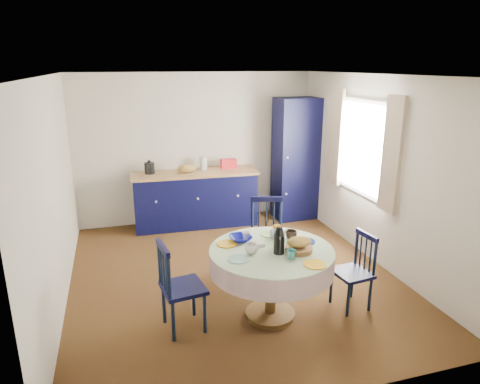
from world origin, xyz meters
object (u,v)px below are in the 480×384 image
object	(u,v)px
mug_a	(251,249)
pantry_cabinet	(296,159)
mug_b	(291,254)
cobalt_bowl	(241,238)
chair_right	(355,271)
mug_d	(246,236)
chair_far	(267,237)
chair_left	(179,286)
mug_c	(291,235)
kitchen_counter	(195,198)
dining_table	(272,260)

from	to	relation	value
mug_a	pantry_cabinet	bearing A→B (deg)	58.77
mug_b	cobalt_bowl	distance (m)	0.66
chair_right	mug_d	distance (m)	1.27
pantry_cabinet	chair_far	distance (m)	2.35
pantry_cabinet	chair_left	size ratio (longest dim) A/B	2.18
chair_far	mug_b	distance (m)	1.24
cobalt_bowl	chair_right	bearing A→B (deg)	-17.35
chair_right	mug_c	xyz separation A→B (m)	(-0.66, 0.26, 0.40)
kitchen_counter	mug_b	distance (m)	3.26
pantry_cabinet	mug_b	xyz separation A→B (m)	(-1.41, -3.11, -0.21)
kitchen_counter	mug_c	distance (m)	2.84
kitchen_counter	mug_d	size ratio (longest dim) A/B	22.74
pantry_cabinet	mug_b	bearing A→B (deg)	-115.59
chair_far	mug_c	size ratio (longest dim) A/B	8.09
mug_c	cobalt_bowl	bearing A→B (deg)	168.37
pantry_cabinet	mug_b	size ratio (longest dim) A/B	21.22
chair_left	mug_a	bearing A→B (deg)	-104.95
mug_a	cobalt_bowl	distance (m)	0.34
dining_table	mug_c	world-z (taller)	dining_table
kitchen_counter	mug_c	bearing A→B (deg)	-76.22
dining_table	mug_a	world-z (taller)	dining_table
dining_table	chair_far	size ratio (longest dim) A/B	1.29
mug_d	dining_table	bearing A→B (deg)	-61.54
kitchen_counter	dining_table	bearing A→B (deg)	-82.51
mug_a	chair_right	bearing A→B (deg)	-1.63
mug_b	mug_c	xyz separation A→B (m)	(0.19, 0.45, 0.00)
mug_a	mug_b	size ratio (longest dim) A/B	1.33
kitchen_counter	dining_table	xyz separation A→B (m)	(0.25, -2.96, 0.19)
pantry_cabinet	mug_a	world-z (taller)	pantry_cabinet
chair_right	mug_a	distance (m)	1.26
mug_b	mug_d	size ratio (longest dim) A/B	1.07
chair_right	mug_b	bearing A→B (deg)	-84.38
chair_far	mug_d	bearing A→B (deg)	-110.84
chair_far	cobalt_bowl	xyz separation A→B (m)	(-0.53, -0.62, 0.30)
mug_d	cobalt_bowl	bearing A→B (deg)	-157.76
mug_a	mug_c	size ratio (longest dim) A/B	1.05
chair_far	mug_c	bearing A→B (deg)	-71.81
mug_c	chair_right	bearing A→B (deg)	-21.82
chair_left	chair_right	size ratio (longest dim) A/B	1.11
kitchen_counter	pantry_cabinet	distance (m)	1.85
chair_left	kitchen_counter	bearing A→B (deg)	-22.23
cobalt_bowl	mug_d	bearing A→B (deg)	22.24
pantry_cabinet	cobalt_bowl	distance (m)	3.10
pantry_cabinet	dining_table	distance (m)	3.25
dining_table	mug_a	bearing A→B (deg)	-171.42
pantry_cabinet	chair_left	world-z (taller)	pantry_cabinet
dining_table	mug_d	bearing A→B (deg)	118.46
mug_b	mug_c	world-z (taller)	mug_c
mug_a	mug_d	size ratio (longest dim) A/B	1.43
mug_b	kitchen_counter	bearing A→B (deg)	96.22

